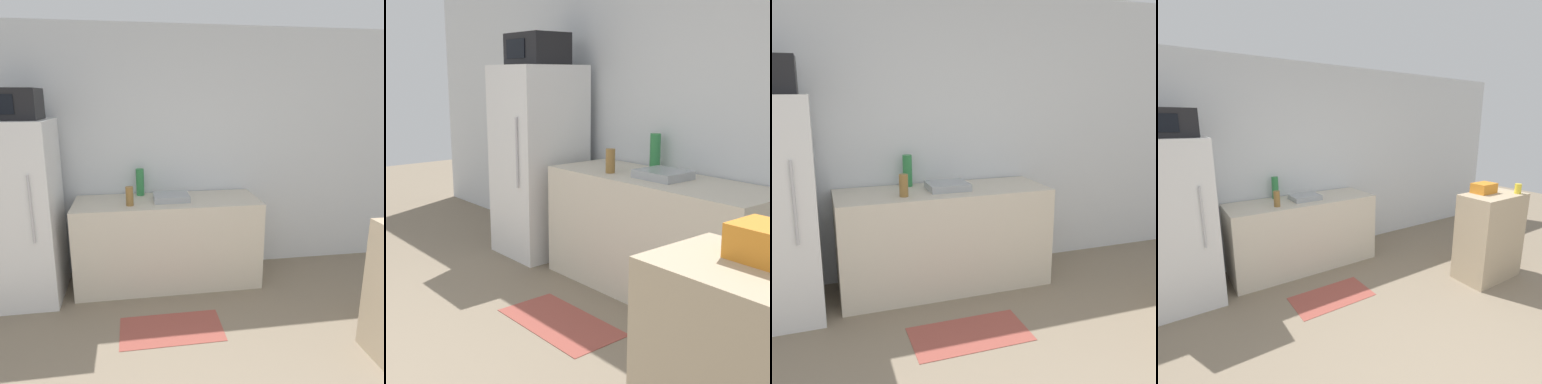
{
  "view_description": "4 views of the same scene",
  "coord_description": "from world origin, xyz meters",
  "views": [
    {
      "loc": [
        -0.34,
        -0.85,
        1.89
      ],
      "look_at": [
        0.09,
        1.82,
        1.21
      ],
      "focal_mm": 35.0,
      "sensor_mm": 36.0,
      "label": 1
    },
    {
      "loc": [
        2.54,
        -0.1,
        1.61
      ],
      "look_at": [
        -0.0,
        1.99,
        0.89
      ],
      "focal_mm": 50.0,
      "sensor_mm": 36.0,
      "label": 2
    },
    {
      "loc": [
        -1.02,
        -0.71,
        1.72
      ],
      "look_at": [
        -0.01,
        2.21,
        0.99
      ],
      "focal_mm": 40.0,
      "sensor_mm": 36.0,
      "label": 3
    },
    {
      "loc": [
        -1.46,
        -0.65,
        1.83
      ],
      "look_at": [
        0.35,
        2.2,
        1.05
      ],
      "focal_mm": 28.0,
      "sensor_mm": 36.0,
      "label": 4
    }
  ],
  "objects": [
    {
      "name": "sink_basin",
      "position": [
        0.03,
        2.76,
        0.92
      ],
      "size": [
        0.35,
        0.3,
        0.06
      ],
      "primitive_type": "cube",
      "color": "#9EA3A8",
      "rests_on": "counter"
    },
    {
      "name": "refrigerator",
      "position": [
        -1.37,
        2.67,
        0.85
      ],
      "size": [
        0.64,
        0.7,
        1.7
      ],
      "color": "silver",
      "rests_on": "ground_plane"
    },
    {
      "name": "counter",
      "position": [
        -0.01,
        2.77,
        0.44
      ],
      "size": [
        1.84,
        0.65,
        0.89
      ],
      "primitive_type": "cube",
      "color": "beige",
      "rests_on": "ground_plane"
    },
    {
      "name": "kitchen_rug",
      "position": [
        -0.07,
        1.9,
        0.0
      ],
      "size": [
        0.86,
        0.45,
        0.01
      ],
      "primitive_type": "cube",
      "color": "#99473D",
      "rests_on": "ground_plane"
    },
    {
      "name": "wall_back",
      "position": [
        0.0,
        3.14,
        1.3
      ],
      "size": [
        8.0,
        0.06,
        2.6
      ],
      "primitive_type": "cube",
      "color": "silver",
      "rests_on": "ground_plane"
    },
    {
      "name": "bottle_tall",
      "position": [
        -0.27,
        3.0,
        1.03
      ],
      "size": [
        0.08,
        0.08,
        0.28
      ],
      "primitive_type": "cylinder",
      "color": "#2D7F42",
      "rests_on": "counter"
    },
    {
      "name": "bottle_short",
      "position": [
        -0.38,
        2.63,
        0.98
      ],
      "size": [
        0.07,
        0.07,
        0.18
      ],
      "primitive_type": "cylinder",
      "color": "olive",
      "rests_on": "counter"
    }
  ]
}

